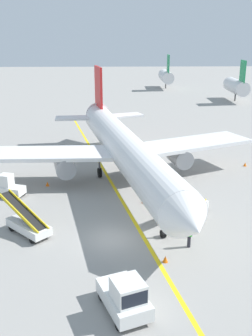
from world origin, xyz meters
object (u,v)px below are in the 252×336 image
safety_cone_nose_right (144,201)px  safety_cone_wingtip_left (47,184)px  baggage_tug_near_wing (9,187)px  ground_crew_marshaller (189,235)px  airliner (124,147)px  safety_cone_nose_left (165,259)px  belt_loader_forward_hold (28,224)px  safety_cone_wingtip_right (245,164)px  pushback_tug (125,296)px  belt_loader_aft_hold (188,207)px

safety_cone_nose_right → safety_cone_wingtip_left: bearing=154.7°
baggage_tug_near_wing → safety_cone_nose_right: baggage_tug_near_wing is taller
ground_crew_marshaller → airliner: bearing=107.7°
safety_cone_nose_left → safety_cone_nose_right: size_ratio=1.00×
baggage_tug_near_wing → ground_crew_marshaller: (14.63, -9.28, -0.02)m
baggage_tug_near_wing → belt_loader_forward_hold: 7.63m
safety_cone_nose_left → safety_cone_wingtip_left: bearing=125.7°
ground_crew_marshaller → safety_cone_nose_right: 7.97m
baggage_tug_near_wing → safety_cone_wingtip_right: baggage_tug_near_wing is taller
pushback_tug → ground_crew_marshaller: size_ratio=2.38×
belt_loader_aft_hold → safety_cone_nose_left: (-2.62, -6.65, -0.56)m
pushback_tug → safety_cone_wingtip_right: size_ratio=9.19×
safety_cone_nose_right → belt_loader_aft_hold: bearing=-38.6°
belt_loader_forward_hold → safety_cone_wingtip_left: (-0.10, 9.46, -0.56)m
belt_loader_aft_hold → safety_cone_wingtip_left: size_ratio=10.19×
pushback_tug → safety_cone_nose_right: pushback_tug is taller
airliner → baggage_tug_near_wing: 11.41m
pushback_tug → belt_loader_aft_hold: belt_loader_aft_hold is taller
ground_crew_marshaller → safety_cone_wingtip_right: bearing=61.3°
airliner → safety_cone_nose_right: bearing=-74.4°
baggage_tug_near_wing → airliner: bearing=20.5°
belt_loader_aft_hold → ground_crew_marshaller: size_ratio=2.64×
safety_cone_nose_left → safety_cone_wingtip_left: size_ratio=1.00×
belt_loader_aft_hold → safety_cone_nose_left: 7.17m
safety_cone_nose_left → belt_loader_forward_hold: bearing=156.8°
belt_loader_forward_hold → safety_cone_wingtip_right: (20.94, 14.83, -0.56)m
safety_cone_nose_left → safety_cone_nose_right: bearing=94.6°
ground_crew_marshaller → pushback_tug: bearing=-124.9°
safety_cone_wingtip_left → safety_cone_nose_right: bearing=-25.3°
belt_loader_forward_hold → baggage_tug_near_wing: bearing=113.9°
belt_loader_aft_hold → safety_cone_wingtip_left: belt_loader_aft_hold is taller
baggage_tug_near_wing → safety_cone_nose_right: 12.17m
ground_crew_marshaller → safety_cone_nose_right: bearing=109.2°
ground_crew_marshaller → safety_cone_wingtip_left: (-11.64, 11.77, -0.69)m
safety_cone_nose_right → safety_cone_wingtip_left: 9.99m
airliner → pushback_tug: airliner is taller
pushback_tug → safety_cone_wingtip_left: 19.68m
belt_loader_aft_hold → ground_crew_marshaller: (-0.76, -4.81, 0.13)m
safety_cone_wingtip_left → belt_loader_aft_hold: bearing=-29.3°
belt_loader_aft_hold → safety_cone_nose_right: belt_loader_aft_hold is taller
baggage_tug_near_wing → belt_loader_aft_hold: 16.02m
safety_cone_nose_right → safety_cone_wingtip_right: same height
belt_loader_forward_hold → belt_loader_aft_hold: size_ratio=0.99×
safety_cone_nose_right → ground_crew_marshaller: bearing=-70.8°
baggage_tug_near_wing → safety_cone_wingtip_left: bearing=39.8°
safety_cone_nose_right → safety_cone_nose_left: bearing=-85.4°
safety_cone_wingtip_right → belt_loader_aft_hold: bearing=-125.0°
belt_loader_forward_hold → safety_cone_nose_right: (8.93, 5.19, -0.56)m
baggage_tug_near_wing → ground_crew_marshaller: 17.33m
airliner → pushback_tug: 19.93m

